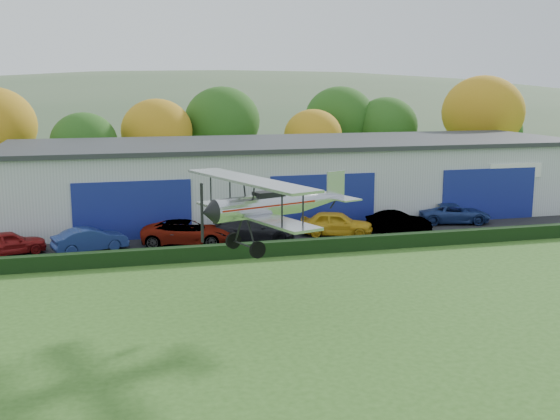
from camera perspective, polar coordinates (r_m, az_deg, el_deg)
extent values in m
plane|color=#30581C|center=(22.58, 9.32, -13.79)|extent=(300.00, 300.00, 0.00)
cube|color=black|center=(42.39, 1.47, -2.03)|extent=(48.00, 9.00, 0.05)
cube|color=black|center=(37.84, 3.51, -3.01)|extent=(46.00, 0.60, 0.80)
cube|color=#B2B7BC|center=(49.12, 1.44, 2.64)|extent=(40.00, 12.00, 5.00)
cube|color=#2D3033|center=(48.82, 1.46, 5.72)|extent=(40.60, 12.60, 0.30)
cube|color=navy|center=(41.37, -12.31, -0.08)|extent=(7.00, 0.12, 3.60)
cube|color=navy|center=(43.52, 3.66, 0.66)|extent=(7.00, 0.12, 3.60)
cube|color=navy|center=(48.63, 17.21, 1.25)|extent=(7.00, 0.12, 3.60)
cylinder|color=#3D2614|center=(57.29, -16.04, 2.08)|extent=(0.36, 0.36, 2.45)
ellipsoid|color=#1E4C14|center=(56.91, -16.22, 5.53)|extent=(5.32, 5.32, 4.79)
cylinder|color=#3D2614|center=(59.41, -10.22, 2.78)|extent=(0.36, 0.36, 2.80)
ellipsoid|color=#AE7715|center=(59.02, -10.34, 6.59)|extent=(6.08, 6.08, 5.47)
cylinder|color=#3D2614|center=(62.10, -4.85, 3.40)|extent=(0.36, 0.36, 3.15)
ellipsoid|color=#1E4C14|center=(61.71, -4.91, 7.51)|extent=(6.84, 6.84, 6.16)
cylinder|color=#3D2614|center=(62.11, 2.78, 3.10)|extent=(0.36, 0.36, 2.45)
ellipsoid|color=#AE7715|center=(61.76, 2.81, 6.29)|extent=(5.32, 5.32, 4.79)
cylinder|color=#3D2614|center=(66.75, 8.84, 3.66)|extent=(0.36, 0.36, 2.80)
ellipsoid|color=#1E4C14|center=(66.40, 8.93, 7.05)|extent=(6.08, 6.08, 5.47)
cylinder|color=#3D2614|center=(66.86, 16.53, 3.66)|extent=(0.36, 0.36, 3.50)
ellipsoid|color=#AE7715|center=(66.48, 16.76, 7.90)|extent=(7.60, 7.60, 6.84)
cylinder|color=#3D2614|center=(72.39, 17.59, 3.68)|extent=(0.36, 0.36, 2.45)
ellipsoid|color=#1E4C14|center=(72.09, 17.75, 6.42)|extent=(5.32, 5.32, 4.79)
cylinder|color=#3D2614|center=(67.10, 5.02, 3.93)|extent=(0.36, 0.36, 3.15)
ellipsoid|color=#1E4C14|center=(66.74, 5.08, 7.73)|extent=(6.84, 6.84, 6.16)
ellipsoid|color=#4C6642|center=(163.14, -4.52, 1.82)|extent=(320.00, 196.00, 56.00)
ellipsoid|color=#4C6642|center=(187.83, 17.02, 4.23)|extent=(240.00, 126.00, 36.00)
imported|color=maroon|center=(39.87, -21.95, -2.59)|extent=(4.24, 2.71, 1.34)
imported|color=navy|center=(39.21, -15.74, -2.42)|extent=(4.32, 2.57, 1.35)
imported|color=gray|center=(39.68, -7.87, -1.89)|extent=(5.62, 3.49, 1.45)
imported|color=black|center=(40.39, -2.18, -1.62)|extent=(5.15, 3.15, 1.39)
imported|color=gold|center=(41.83, 4.78, -1.14)|extent=(4.82, 3.31, 1.52)
imported|color=gray|center=(43.32, 9.97, -0.99)|extent=(4.21, 2.11, 1.33)
imported|color=navy|center=(46.95, 14.48, -0.27)|extent=(5.16, 3.20, 1.33)
cylinder|color=silver|center=(26.92, -1.86, 0.30)|extent=(4.03, 2.18, 0.93)
cone|color=silver|center=(28.67, 3.41, 0.92)|extent=(2.46, 1.63, 0.93)
cone|color=black|center=(25.83, -6.05, -0.19)|extent=(0.80, 1.05, 0.93)
cube|color=#A81907|center=(27.08, -1.31, 0.48)|extent=(4.43, 2.33, 0.06)
cube|color=black|center=(27.12, -0.94, 1.32)|extent=(1.38, 1.00, 0.26)
cube|color=silver|center=(26.87, -2.23, -0.39)|extent=(3.68, 7.48, 0.10)
cube|color=silver|center=(26.54, -2.64, 2.53)|extent=(3.91, 7.90, 0.10)
cylinder|color=black|center=(24.27, 0.17, 0.12)|extent=(0.08, 0.08, 1.35)
cylinder|color=black|center=(24.80, 1.96, 0.34)|extent=(0.08, 0.08, 1.35)
cylinder|color=black|center=(28.83, -5.86, 1.73)|extent=(0.08, 0.08, 1.35)
cylinder|color=black|center=(29.27, -4.25, 1.89)|extent=(0.08, 0.08, 1.35)
cylinder|color=black|center=(26.28, -2.22, 1.65)|extent=(0.13, 0.23, 0.77)
cylinder|color=black|center=(26.90, -3.03, 1.85)|extent=(0.13, 0.23, 0.77)
cylinder|color=black|center=(26.41, -2.49, -1.85)|extent=(0.31, 0.71, 1.27)
cylinder|color=black|center=(27.15, -3.46, -1.52)|extent=(0.31, 0.71, 1.27)
cylinder|color=black|center=(26.91, -2.97, -2.98)|extent=(0.72, 1.88, 0.07)
cylinder|color=black|center=(26.14, -1.91, -3.38)|extent=(0.67, 0.36, 0.66)
cylinder|color=black|center=(27.70, -3.96, -2.60)|extent=(0.67, 0.36, 0.66)
cylinder|color=black|center=(29.16, 4.54, 0.55)|extent=(0.38, 0.18, 0.44)
cube|color=silver|center=(29.11, 4.54, 1.15)|extent=(1.77, 2.85, 0.06)
cube|color=silver|center=(29.09, 4.72, 2.18)|extent=(0.90, 0.37, 1.14)
cube|color=black|center=(25.70, -6.60, -0.25)|extent=(0.10, 0.14, 2.28)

